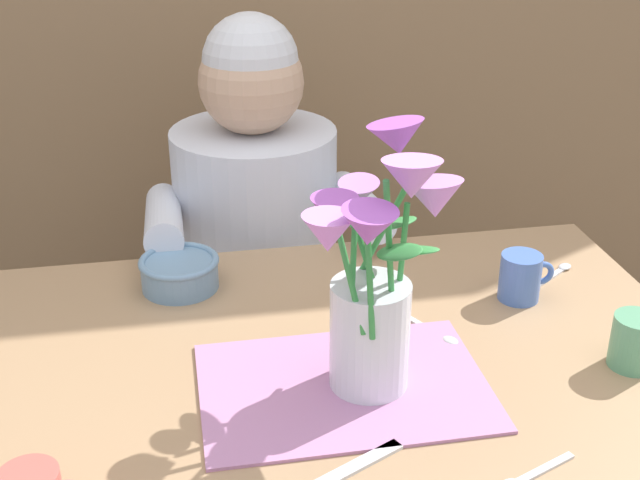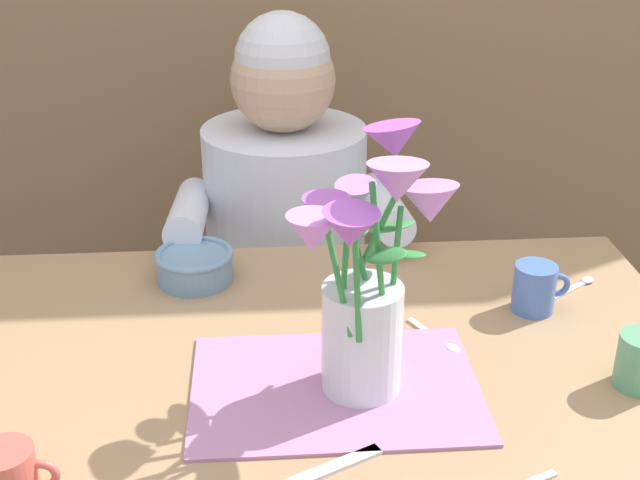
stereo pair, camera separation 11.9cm
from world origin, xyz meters
The scene contains 10 objects.
dining_table centered at (0.00, 0.00, 0.64)m, with size 1.20×0.80×0.74m.
seated_person centered at (-0.01, 0.62, 0.56)m, with size 0.45×0.47×1.14m.
striped_placemat centered at (0.03, -0.06, 0.74)m, with size 0.40×0.28×0.01m, color #B275A3.
flower_vase centered at (0.07, -0.06, 0.92)m, with size 0.25×0.24×0.37m.
ceramic_bowl centered at (-0.18, 0.28, 0.77)m, with size 0.14×0.14×0.06m.
dinner_knife centered at (-0.01, -0.23, 0.74)m, with size 0.19×0.02×0.01m, color silver.
ceramic_mug centered at (0.37, 0.14, 0.78)m, with size 0.09×0.07×0.08m.
coffee_cup centered at (-0.35, -0.26, 0.78)m, with size 0.09×0.07×0.08m.
spoon_0 centered at (0.48, 0.21, 0.74)m, with size 0.11×0.08×0.01m.
spoon_1 centered at (0.21, 0.05, 0.74)m, with size 0.07×0.11×0.01m.
Camera 2 is at (-0.06, -1.02, 1.43)m, focal length 47.17 mm.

